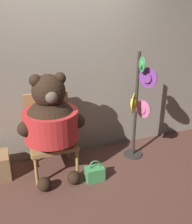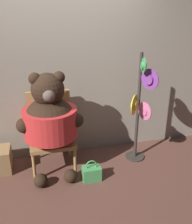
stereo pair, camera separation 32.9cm
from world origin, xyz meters
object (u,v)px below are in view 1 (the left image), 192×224
at_px(chair, 50,132).
at_px(hat_display_rack, 139,105).
at_px(teddy_bear, 51,121).
at_px(handbag_on_ground, 95,173).

xyz_separation_m(chair, hat_display_rack, (1.19, -0.23, 0.31)).
relative_size(teddy_bear, handbag_on_ground, 4.74).
bearing_deg(chair, teddy_bear, -93.15).
bearing_deg(chair, handbag_on_ground, -48.67).
bearing_deg(teddy_bear, chair, 86.85).
height_order(teddy_bear, handbag_on_ground, teddy_bear).
bearing_deg(handbag_on_ground, hat_display_rack, 20.89).
relative_size(hat_display_rack, handbag_on_ground, 5.34).
distance_m(chair, hat_display_rack, 1.25).
height_order(teddy_bear, hat_display_rack, hat_display_rack).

